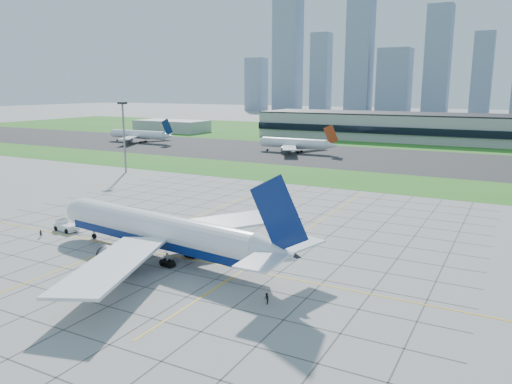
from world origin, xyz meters
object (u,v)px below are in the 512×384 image
airliner (161,231)px  distant_jet_1 (296,143)px  crew_near (41,233)px  pushback_tug (66,226)px  light_mast (124,128)px  crew_far (267,299)px  distant_jet_0 (139,135)px

airliner → distant_jet_1: 154.13m
distant_jet_1 → crew_near: bearing=-86.9°
pushback_tug → crew_near: pushback_tug is taller
light_mast → crew_far: (97.70, -77.59, -15.32)m
crew_far → distant_jet_1: (-64.84, 158.37, 3.62)m
crew_far → distant_jet_1: size_ratio=0.04×
crew_near → crew_far: bearing=-52.5°
pushback_tug → crew_far: pushback_tug is taller
airliner → pushback_tug: 30.27m
pushback_tug → airliner: bearing=-0.3°
pushback_tug → crew_near: (-0.65, -5.92, -0.24)m
pushback_tug → crew_far: size_ratio=4.95×
crew_far → distant_jet_0: distant_jet_0 is taller
light_mast → crew_far: 125.70m
light_mast → crew_near: bearing=-59.8°
pushback_tug → crew_near: 5.96m
light_mast → pushback_tug: size_ratio=2.99×
crew_near → crew_far: (56.67, -7.13, 0.06)m
airliner → pushback_tug: bearing=179.7°
crew_far → distant_jet_1: distant_jet_1 is taller
crew_near → distant_jet_1: (-8.18, 151.24, 3.68)m
crew_far → distant_jet_0: bearing=-169.7°
pushback_tug → distant_jet_1: bearing=100.7°
light_mast → crew_near: (41.04, -70.47, -15.37)m
crew_near → distant_jet_0: (-104.37, 150.97, 3.68)m
pushback_tug → distant_jet_0: distant_jet_0 is taller
crew_near → distant_jet_0: distant_jet_0 is taller
distant_jet_1 → distant_jet_0: bearing=-179.8°
airliner → distant_jet_0: airliner is taller
light_mast → distant_jet_1: 87.98m
pushback_tug → crew_far: bearing=-5.9°
pushback_tug → distant_jet_0: size_ratio=0.20×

